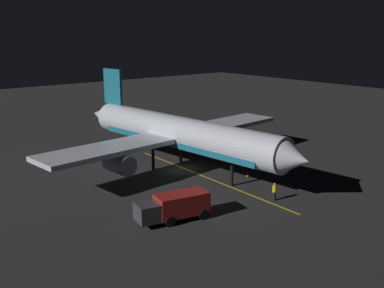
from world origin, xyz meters
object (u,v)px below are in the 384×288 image
catering_truck (215,143)px  traffic_cone_near_left (248,175)px  baggage_truck (175,207)px  traffic_cone_near_right (206,207)px  airliner (177,134)px  ground_crew_worker (274,192)px

catering_truck → traffic_cone_near_left: 10.83m
baggage_truck → catering_truck: catering_truck is taller
traffic_cone_near_right → airliner: bearing=-115.8°
baggage_truck → catering_truck: 22.59m
catering_truck → ground_crew_worker: catering_truck is taller
baggage_truck → traffic_cone_near_right: baggage_truck is taller
airliner → catering_truck: airliner is taller
catering_truck → traffic_cone_near_left: catering_truck is taller
ground_crew_worker → baggage_truck: bearing=-12.7°
traffic_cone_near_left → traffic_cone_near_right: same height
catering_truck → ground_crew_worker: size_ratio=3.54×
airliner → traffic_cone_near_left: bearing=120.3°
baggage_truck → traffic_cone_near_left: size_ratio=12.01×
ground_crew_worker → traffic_cone_near_left: size_ratio=3.16×
ground_crew_worker → catering_truck: bearing=-114.0°
catering_truck → baggage_truck: bearing=39.3°
ground_crew_worker → traffic_cone_near_right: 6.94m
ground_crew_worker → traffic_cone_near_left: ground_crew_worker is taller
catering_truck → airliner: bearing=18.3°
baggage_truck → ground_crew_worker: bearing=167.3°
airliner → catering_truck: bearing=-161.7°
traffic_cone_near_left → traffic_cone_near_right: size_ratio=1.00×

